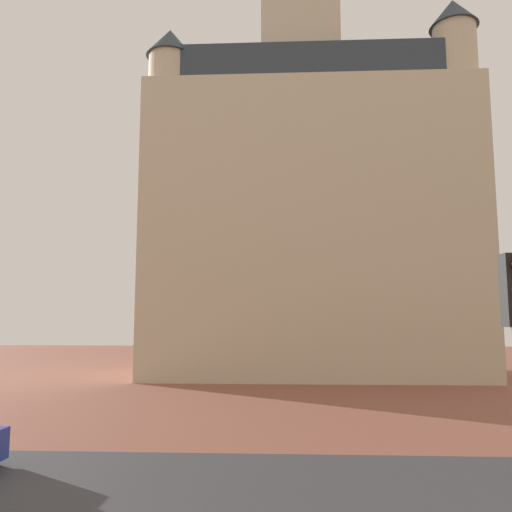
{
  "coord_description": "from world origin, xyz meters",
  "views": [
    {
      "loc": [
        0.8,
        -3.78,
        3.91
      ],
      "look_at": [
        0.05,
        11.58,
        5.8
      ],
      "focal_mm": 35.7,
      "sensor_mm": 36.0,
      "label": 1
    }
  ],
  "objects": [
    {
      "name": "landmark_building",
      "position": [
        2.81,
        32.86,
        12.2
      ],
      "size": [
        22.41,
        11.73,
        37.97
      ],
      "color": "beige",
      "rests_on": "ground_plane"
    },
    {
      "name": "ground_plane",
      "position": [
        0.0,
        10.0,
        0.0
      ],
      "size": [
        120.0,
        120.0,
        0.0
      ],
      "primitive_type": "plane",
      "color": "brown"
    },
    {
      "name": "street_asphalt_strip",
      "position": [
        0.0,
        7.46,
        0.0
      ],
      "size": [
        120.0,
        8.22,
        0.0
      ],
      "primitive_type": "cube",
      "color": "#38383D",
      "rests_on": "ground_plane"
    }
  ]
}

